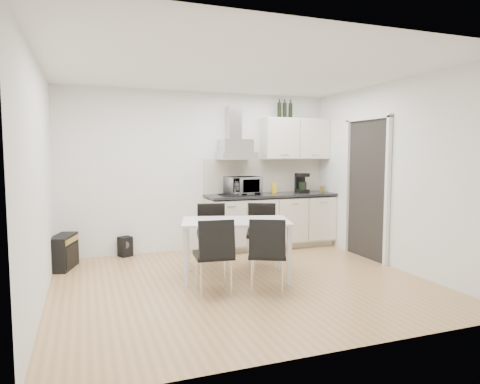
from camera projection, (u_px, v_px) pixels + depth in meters
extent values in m
plane|color=tan|center=(242.00, 283.00, 5.31)|extent=(4.50, 4.50, 0.00)
cube|color=white|center=(200.00, 172.00, 7.07)|extent=(4.50, 0.10, 2.60)
cube|color=white|center=(332.00, 193.00, 3.32)|extent=(4.50, 0.10, 2.60)
cube|color=white|center=(39.00, 183.00, 4.43)|extent=(0.10, 4.00, 2.60)
cube|color=white|center=(393.00, 175.00, 5.96)|extent=(0.10, 4.00, 2.60)
plane|color=white|center=(242.00, 69.00, 5.08)|extent=(4.50, 4.50, 0.00)
cube|color=white|center=(366.00, 190.00, 6.49)|extent=(0.08, 1.04, 2.10)
cube|color=beige|center=(270.00, 244.00, 7.33)|extent=(2.16, 0.52, 0.10)
cube|color=beige|center=(271.00, 220.00, 7.25)|extent=(2.20, 0.60, 0.76)
cube|color=#242427|center=(271.00, 195.00, 7.20)|extent=(2.22, 0.64, 0.04)
cube|color=beige|center=(264.00, 176.00, 7.46)|extent=(2.20, 0.02, 0.58)
cube|color=beige|center=(295.00, 139.00, 7.42)|extent=(1.20, 0.35, 0.70)
cube|color=silver|center=(236.00, 150.00, 7.02)|extent=(0.60, 0.46, 0.30)
cube|color=silver|center=(234.00, 123.00, 7.08)|extent=(0.22, 0.20, 0.55)
imported|color=silver|center=(243.00, 184.00, 7.00)|extent=(0.58, 0.38, 0.37)
cube|color=yellow|center=(274.00, 188.00, 7.33)|extent=(0.08, 0.04, 0.18)
cylinder|color=brown|center=(321.00, 189.00, 7.48)|extent=(0.04, 0.04, 0.11)
cylinder|color=#4C6626|center=(324.00, 189.00, 7.50)|extent=(0.04, 0.04, 0.11)
cylinder|color=black|center=(279.00, 109.00, 7.27)|extent=(0.07, 0.07, 0.32)
cylinder|color=black|center=(285.00, 109.00, 7.30)|extent=(0.07, 0.07, 0.32)
cylinder|color=black|center=(290.00, 109.00, 7.34)|extent=(0.07, 0.07, 0.32)
cube|color=white|center=(236.00, 221.00, 5.47)|extent=(1.52, 1.11, 0.03)
cube|color=white|center=(185.00, 257.00, 5.12)|extent=(0.06, 0.06, 0.72)
cube|color=white|center=(289.00, 255.00, 5.22)|extent=(0.06, 0.06, 0.72)
cube|color=white|center=(188.00, 245.00, 5.79)|extent=(0.06, 0.06, 0.72)
cube|color=white|center=(280.00, 244.00, 5.89)|extent=(0.06, 0.06, 0.72)
cube|color=black|center=(63.00, 252.00, 5.93)|extent=(0.39, 0.61, 0.47)
cube|color=gold|center=(73.00, 239.00, 5.96)|extent=(0.16, 0.49, 0.08)
cube|color=black|center=(125.00, 247.00, 6.65)|extent=(0.24, 0.23, 0.31)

